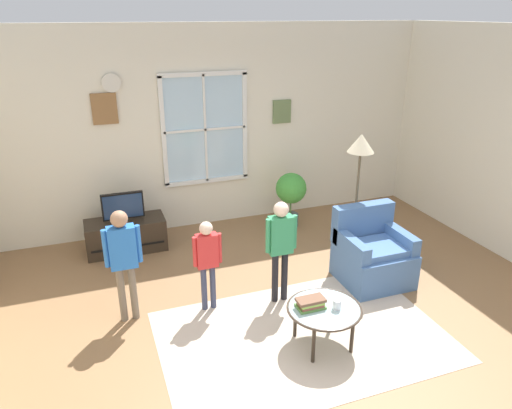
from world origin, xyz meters
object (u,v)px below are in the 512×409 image
Objects in this scene: television at (123,206)px; coffee_table at (324,310)px; remote_near_books at (317,300)px; potted_plant_by_window at (291,192)px; person_green_shirt at (281,241)px; floor_lamp at (360,156)px; person_red_shirt at (207,256)px; tv_stand at (126,235)px; cup at (337,304)px; book_stack at (311,303)px; person_blue_shirt at (123,254)px; armchair at (372,255)px.

coffee_table is at bearing -59.77° from television.
remote_near_books is 2.62m from potted_plant_by_window.
floor_lamp is (1.25, 0.57, 0.64)m from person_green_shirt.
potted_plant_by_window is at bearing 44.61° from person_red_shirt.
floor_lamp is (2.71, -1.25, 1.16)m from tv_stand.
television reaches higher than cup.
television is 2.37m from potted_plant_by_window.
remote_near_books is 1.98m from floor_lamp.
coffee_table is 0.15m from book_stack.
person_blue_shirt reaches higher than book_stack.
remote_near_books is 0.78m from person_green_shirt.
person_red_shirt is at bearing 133.90° from cup.
armchair is at bearing -3.47° from person_blue_shirt.
book_stack reaches higher than tv_stand.
potted_plant_by_window reaches higher than remote_near_books.
remote_near_books is (-1.11, -0.75, 0.09)m from armchair.
person_blue_shirt is 2.93m from floor_lamp.
television is 0.52× the size of person_red_shirt.
armchair is 3.28× the size of book_stack.
floor_lamp is (1.16, 1.41, 0.99)m from coffee_table.
television is 0.44× the size of person_blue_shirt.
television is 0.75× the size of coffee_table.
potted_plant_by_window is at bearing 71.47° from remote_near_books.
tv_stand is 1.88m from person_red_shirt.
potted_plant_by_window is (2.51, 1.57, -0.22)m from person_blue_shirt.
armchair is 1.37m from cup.
cup reaches higher than remote_near_books.
person_red_shirt is 2.37m from potted_plant_by_window.
coffee_table is 0.92m from person_green_shirt.
person_blue_shirt is at bearing -94.96° from tv_stand.
armchair is at bearing -2.12° from person_red_shirt.
cup is at bearing -77.58° from person_green_shirt.
person_green_shirt is at bearing -8.21° from person_red_shirt.
book_stack reaches higher than coffee_table.
person_red_shirt reaches higher than armchair.
person_red_shirt is at bearing -135.39° from potted_plant_by_window.
tv_stand is at bearing 178.99° from potted_plant_by_window.
person_blue_shirt is (-1.59, 0.21, 0.03)m from person_green_shirt.
person_blue_shirt is at bearing 173.33° from person_red_shirt.
remote_near_books is at bearing -58.69° from television.
person_green_shirt is (0.77, -0.11, 0.09)m from person_red_shirt.
floor_lamp is (2.71, -1.24, 0.74)m from television.
cup is at bearing -24.52° from book_stack.
remote_near_books is 0.12× the size of person_green_shirt.
cup is 0.06× the size of floor_lamp.
cup is 1.41m from person_red_shirt.
tv_stand is 3.19m from armchair.
potted_plant_by_window is at bearing 32.00° from person_blue_shirt.
armchair reaches higher than television.
person_green_shirt is (0.02, 0.79, 0.27)m from book_stack.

